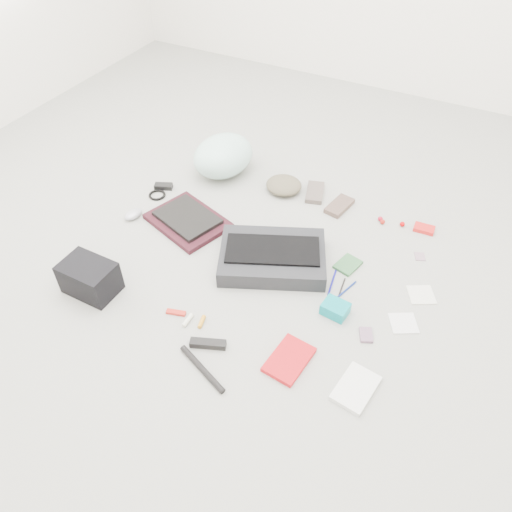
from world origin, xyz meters
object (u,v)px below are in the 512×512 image
at_px(messenger_bag, 272,257).
at_px(camera_bag, 90,278).
at_px(bike_helmet, 223,156).
at_px(laptop, 187,218).
at_px(accordion_wallet, 335,309).
at_px(book_red, 289,360).

relative_size(messenger_bag, camera_bag, 2.10).
height_order(messenger_bag, bike_helmet, bike_helmet).
bearing_deg(messenger_bag, laptop, 148.92).
height_order(laptop, camera_bag, camera_bag).
distance_m(messenger_bag, accordion_wallet, 0.39).
xyz_separation_m(camera_bag, book_red, (0.91, 0.05, -0.06)).
bearing_deg(camera_bag, accordion_wallet, 21.00).
bearing_deg(laptop, camera_bag, -83.47).
relative_size(camera_bag, book_red, 1.14).
relative_size(messenger_bag, accordion_wallet, 4.49).
xyz_separation_m(bike_helmet, camera_bag, (-0.06, -1.03, -0.04)).
bearing_deg(book_red, accordion_wallet, 83.61).
bearing_deg(bike_helmet, messenger_bag, -29.39).
bearing_deg(laptop, messenger_bag, 11.37).
bearing_deg(laptop, accordion_wallet, 4.95).
distance_m(messenger_bag, laptop, 0.50).
xyz_separation_m(bike_helmet, accordion_wallet, (0.92, -0.68, -0.08)).
relative_size(messenger_bag, bike_helmet, 1.31).
bearing_deg(messenger_bag, camera_bag, -164.80).
xyz_separation_m(messenger_bag, book_red, (0.29, -0.45, -0.03)).
xyz_separation_m(laptop, camera_bag, (-0.12, -0.57, 0.04)).
distance_m(camera_bag, book_red, 0.91).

